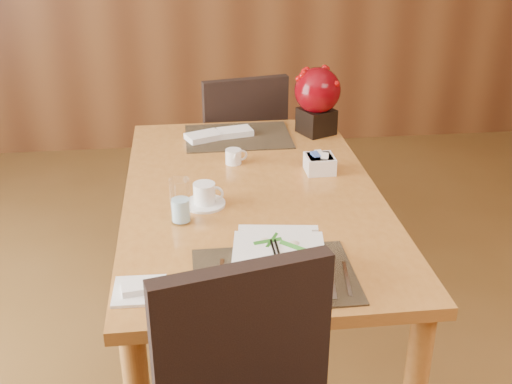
{
  "coord_description": "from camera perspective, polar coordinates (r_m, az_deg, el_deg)",
  "views": [
    {
      "loc": [
        -0.23,
        -1.44,
        1.74
      ],
      "look_at": [
        -0.02,
        0.35,
        0.87
      ],
      "focal_mm": 45.0,
      "sensor_mm": 36.0,
      "label": 1
    }
  ],
  "objects": [
    {
      "name": "dining_table",
      "position": [
        2.32,
        -0.32,
        -2.15
      ],
      "size": [
        0.9,
        1.5,
        0.75
      ],
      "color": "#BA7733",
      "rests_on": "ground"
    },
    {
      "name": "soup_setting",
      "position": [
        1.76,
        2.02,
        -6.4
      ],
      "size": [
        0.3,
        0.3,
        0.11
      ],
      "rotation": [
        0.0,
        0.0,
        -0.13
      ],
      "color": "white",
      "rests_on": "dining_table"
    },
    {
      "name": "sugar_caddy",
      "position": [
        2.44,
        5.68,
        2.5
      ],
      "size": [
        0.11,
        0.11,
        0.06
      ],
      "primitive_type": "cube",
      "rotation": [
        0.0,
        0.0,
        0.02
      ],
      "color": "white",
      "rests_on": "dining_table"
    },
    {
      "name": "napkins_far",
      "position": [
        2.77,
        -3.07,
        5.19
      ],
      "size": [
        0.3,
        0.18,
        0.03
      ],
      "primitive_type": null,
      "rotation": [
        0.0,
        0.0,
        0.29
      ],
      "color": "white",
      "rests_on": "dining_table"
    },
    {
      "name": "berry_decor",
      "position": [
        2.79,
        5.47,
        8.44
      ],
      "size": [
        0.2,
        0.2,
        0.29
      ],
      "rotation": [
        0.0,
        0.0,
        0.43
      ],
      "color": "black",
      "rests_on": "dining_table"
    },
    {
      "name": "water_glass",
      "position": [
        2.06,
        -6.74,
        -0.79
      ],
      "size": [
        0.08,
        0.08,
        0.15
      ],
      "primitive_type": "cylinder",
      "rotation": [
        0.0,
        0.0,
        -0.34
      ],
      "color": "white",
      "rests_on": "dining_table"
    },
    {
      "name": "creamer_jug",
      "position": [
        2.5,
        -2.02,
        3.16
      ],
      "size": [
        0.09,
        0.09,
        0.06
      ],
      "primitive_type": null,
      "rotation": [
        0.0,
        0.0,
        0.14
      ],
      "color": "white",
      "rests_on": "dining_table"
    },
    {
      "name": "coffee_cup",
      "position": [
        2.18,
        -4.6,
        -0.35
      ],
      "size": [
        0.14,
        0.14,
        0.08
      ],
      "rotation": [
        0.0,
        0.0,
        -0.25
      ],
      "color": "white",
      "rests_on": "dining_table"
    },
    {
      "name": "placemat_far",
      "position": [
        2.78,
        -1.6,
        4.95
      ],
      "size": [
        0.45,
        0.33,
        0.01
      ],
      "primitive_type": "cube",
      "color": "black",
      "rests_on": "dining_table"
    },
    {
      "name": "placemat_near",
      "position": [
        1.8,
        1.66,
        -7.47
      ],
      "size": [
        0.45,
        0.33,
        0.01
      ],
      "primitive_type": "cube",
      "color": "black",
      "rests_on": "dining_table"
    },
    {
      "name": "far_chair",
      "position": [
        3.25,
        -1.45,
        3.69
      ],
      "size": [
        0.5,
        0.51,
        0.92
      ],
      "rotation": [
        0.0,
        0.0,
        3.33
      ],
      "color": "black",
      "rests_on": "ground"
    },
    {
      "name": "bread_plate",
      "position": [
        1.76,
        -10.32,
        -8.64
      ],
      "size": [
        0.14,
        0.14,
        0.01
      ],
      "primitive_type": "cube",
      "rotation": [
        0.0,
        0.0,
        -0.03
      ],
      "color": "white",
      "rests_on": "dining_table"
    }
  ]
}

